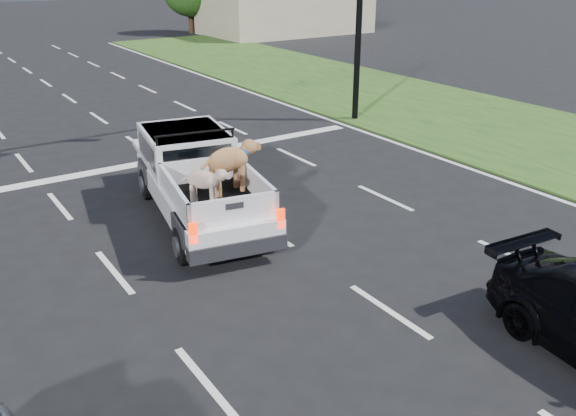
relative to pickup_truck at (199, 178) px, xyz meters
name	(u,v)px	position (x,y,z in m)	size (l,w,h in m)	color
ground	(306,344)	(-0.87, -5.53, -0.96)	(160.00, 160.00, 0.00)	black
road_markings	(150,210)	(-0.87, 1.03, -0.96)	(17.75, 60.00, 0.01)	silver
grass_shoulder_right	(515,133)	(12.13, 0.47, -0.93)	(8.00, 60.00, 0.06)	#214214
building_right	(285,9)	(21.13, 28.47, 0.84)	(12.00, 7.00, 3.60)	tan
pickup_truck	(199,178)	(0.00, 0.00, 0.00)	(2.95, 5.73, 2.05)	black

